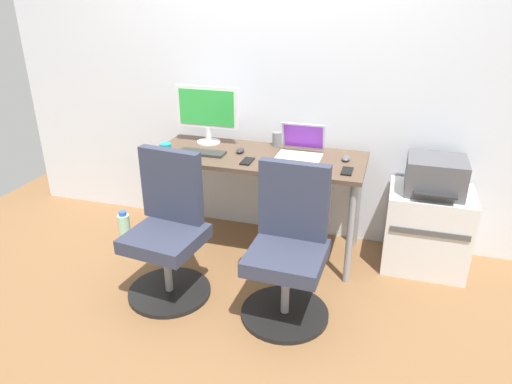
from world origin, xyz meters
TOP-DOWN VIEW (x-y plane):
  - ground_plane at (0.00, 0.00)m, footprint 5.28×5.28m
  - back_wall at (0.00, 0.39)m, footprint 4.40×0.04m
  - desk at (0.00, 0.00)m, footprint 1.52×0.61m
  - office_chair_left at (-0.40, -0.67)m, footprint 0.54×0.54m
  - office_chair_right at (0.39, -0.67)m, footprint 0.54×0.54m
  - side_cabinet at (1.21, 0.12)m, footprint 0.56×0.46m
  - printer at (1.21, 0.12)m, footprint 0.38×0.40m
  - water_bottle_on_floor at (-0.98, -0.29)m, footprint 0.09×0.09m
  - desktop_monitor at (-0.44, 0.17)m, footprint 0.48×0.18m
  - open_laptop at (0.29, 0.07)m, footprint 0.31×0.29m
  - keyboard_by_monitor at (-0.40, -0.09)m, footprint 0.34×0.12m
  - keyboard_by_laptop at (0.27, -0.23)m, footprint 0.34×0.12m
  - mouse_by_monitor at (-0.14, 0.02)m, footprint 0.06×0.10m
  - mouse_by_laptop at (0.61, 0.07)m, footprint 0.06×0.10m
  - coffee_mug at (-0.62, -0.21)m, footprint 0.08×0.08m
  - pen_cup at (0.07, 0.25)m, footprint 0.07×0.07m
  - phone_near_monitor at (0.65, -0.15)m, footprint 0.07×0.14m
  - phone_near_laptop at (-0.03, -0.15)m, footprint 0.07×0.14m

SIDE VIEW (x-z plane):
  - ground_plane at x=0.00m, z-range 0.00..0.00m
  - water_bottle_on_floor at x=-0.98m, z-range -0.01..0.30m
  - side_cabinet at x=1.21m, z-range 0.00..0.58m
  - office_chair_left at x=-0.40m, z-range -0.05..0.89m
  - office_chair_right at x=0.39m, z-range -0.05..0.89m
  - desk at x=0.00m, z-range 0.30..1.06m
  - printer at x=1.21m, z-range 0.58..0.82m
  - phone_near_monitor at x=0.65m, z-range 0.76..0.77m
  - phone_near_laptop at x=-0.03m, z-range 0.76..0.77m
  - keyboard_by_monitor at x=-0.40m, z-range 0.76..0.78m
  - keyboard_by_laptop at x=0.27m, z-range 0.76..0.78m
  - mouse_by_monitor at x=-0.14m, z-range 0.76..0.79m
  - mouse_by_laptop at x=0.61m, z-range 0.76..0.79m
  - coffee_mug at x=-0.62m, z-range 0.76..0.85m
  - pen_cup at x=0.07m, z-range 0.76..0.86m
  - open_laptop at x=0.29m, z-range 0.70..0.92m
  - desktop_monitor at x=-0.44m, z-range 0.79..1.23m
  - back_wall at x=0.00m, z-range 0.00..2.60m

